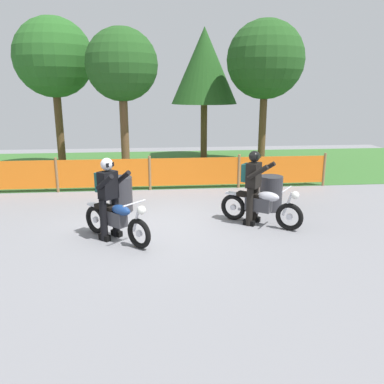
% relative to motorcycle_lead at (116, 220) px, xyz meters
% --- Properties ---
extents(ground, '(24.00, 24.00, 0.02)m').
position_rel_motorcycle_lead_xyz_m(ground, '(0.66, 0.84, -0.45)').
color(ground, gray).
extents(grass_verge, '(24.00, 7.45, 0.01)m').
position_rel_motorcycle_lead_xyz_m(grass_verge, '(0.66, 7.81, -0.44)').
color(grass_verge, '#386B2D').
rests_on(grass_verge, ground).
extents(barrier_fence, '(11.07, 0.08, 1.05)m').
position_rel_motorcycle_lead_xyz_m(barrier_fence, '(0.66, 4.09, 0.10)').
color(barrier_fence, olive).
rests_on(barrier_fence, ground).
extents(tree_leftmost, '(2.79, 2.79, 5.46)m').
position_rel_motorcycle_lead_xyz_m(tree_leftmost, '(-2.65, 7.44, 3.59)').
color(tree_leftmost, brown).
rests_on(tree_leftmost, ground).
extents(tree_near_left, '(2.37, 2.37, 4.95)m').
position_rel_motorcycle_lead_xyz_m(tree_near_left, '(-0.17, 5.96, 3.28)').
color(tree_near_left, brown).
rests_on(tree_near_left, ground).
extents(tree_near_right, '(2.77, 2.77, 5.45)m').
position_rel_motorcycle_lead_xyz_m(tree_near_right, '(2.98, 9.34, 3.44)').
color(tree_near_right, brown).
rests_on(tree_near_right, ground).
extents(tree_rightmost, '(2.91, 2.91, 5.50)m').
position_rel_motorcycle_lead_xyz_m(tree_rightmost, '(5.04, 7.45, 3.58)').
color(tree_rightmost, brown).
rests_on(tree_rightmost, ground).
extents(motorcycle_lead, '(1.45, 1.42, 0.91)m').
position_rel_motorcycle_lead_xyz_m(motorcycle_lead, '(0.00, 0.00, 0.00)').
color(motorcycle_lead, black).
rests_on(motorcycle_lead, ground).
extents(motorcycle_trailing, '(1.64, 1.27, 0.93)m').
position_rel_motorcycle_lead_xyz_m(motorcycle_trailing, '(3.17, 0.63, 0.01)').
color(motorcycle_trailing, black).
rests_on(motorcycle_trailing, ground).
extents(rider_lead, '(0.77, 0.76, 1.69)m').
position_rel_motorcycle_lead_xyz_m(rider_lead, '(-0.15, 0.15, 0.51)').
color(rider_lead, black).
rests_on(rider_lead, ground).
extents(rider_trailing, '(0.78, 0.73, 1.69)m').
position_rel_motorcycle_lead_xyz_m(rider_trailing, '(3.00, 0.76, 0.51)').
color(rider_trailing, black).
rests_on(rider_trailing, ground).
extents(oil_drum, '(0.58, 0.58, 0.88)m').
position_rel_motorcycle_lead_xyz_m(oil_drum, '(3.73, 1.74, -0.00)').
color(oil_drum, '#2D2D33').
rests_on(oil_drum, ground).
extents(spare_drum, '(0.58, 0.58, 0.88)m').
position_rel_motorcycle_lead_xyz_m(spare_drum, '(-0.06, 2.02, -0.00)').
color(spare_drum, '#2D2D33').
rests_on(spare_drum, ground).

